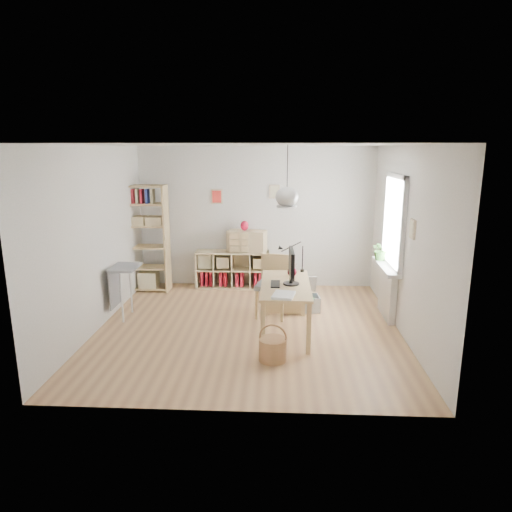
{
  "coord_description": "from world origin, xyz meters",
  "views": [
    {
      "loc": [
        0.45,
        -6.45,
        2.66
      ],
      "look_at": [
        0.1,
        0.3,
        1.05
      ],
      "focal_mm": 32.0,
      "sensor_mm": 36.0,
      "label": 1
    }
  ],
  "objects_px": {
    "chair": "(273,282)",
    "drawer_chest": "(247,241)",
    "tall_bookshelf": "(146,234)",
    "monitor": "(292,265)",
    "desk": "(285,290)",
    "cube_shelf": "(231,272)",
    "storage_chest": "(304,300)"
  },
  "relations": [
    {
      "from": "tall_bookshelf",
      "to": "storage_chest",
      "type": "xyz_separation_m",
      "value": [
        2.92,
        -0.94,
        -0.92
      ]
    },
    {
      "from": "storage_chest",
      "to": "drawer_chest",
      "type": "xyz_separation_m",
      "value": [
        -1.05,
        1.18,
        0.75
      ]
    },
    {
      "from": "desk",
      "to": "chair",
      "type": "xyz_separation_m",
      "value": [
        -0.18,
        0.73,
        -0.1
      ]
    },
    {
      "from": "chair",
      "to": "drawer_chest",
      "type": "bearing_deg",
      "value": 122.26
    },
    {
      "from": "desk",
      "to": "drawer_chest",
      "type": "relative_size",
      "value": 2.09
    },
    {
      "from": "tall_bookshelf",
      "to": "storage_chest",
      "type": "distance_m",
      "value": 3.2
    },
    {
      "from": "cube_shelf",
      "to": "drawer_chest",
      "type": "relative_size",
      "value": 1.95
    },
    {
      "from": "tall_bookshelf",
      "to": "storage_chest",
      "type": "bearing_deg",
      "value": -17.89
    },
    {
      "from": "tall_bookshelf",
      "to": "monitor",
      "type": "distance_m",
      "value": 3.31
    },
    {
      "from": "cube_shelf",
      "to": "drawer_chest",
      "type": "bearing_deg",
      "value": -7.55
    },
    {
      "from": "tall_bookshelf",
      "to": "cube_shelf",
      "type": "bearing_deg",
      "value": 10.19
    },
    {
      "from": "chair",
      "to": "cube_shelf",
      "type": "bearing_deg",
      "value": 131.55
    },
    {
      "from": "desk",
      "to": "drawer_chest",
      "type": "distance_m",
      "value": 2.32
    },
    {
      "from": "storage_chest",
      "to": "monitor",
      "type": "xyz_separation_m",
      "value": [
        -0.25,
        -1.03,
        0.86
      ]
    },
    {
      "from": "drawer_chest",
      "to": "chair",
      "type": "bearing_deg",
      "value": -58.62
    },
    {
      "from": "desk",
      "to": "storage_chest",
      "type": "bearing_deg",
      "value": 71.7
    },
    {
      "from": "tall_bookshelf",
      "to": "chair",
      "type": "relative_size",
      "value": 2.03
    },
    {
      "from": "chair",
      "to": "desk",
      "type": "bearing_deg",
      "value": -63.51
    },
    {
      "from": "storage_chest",
      "to": "tall_bookshelf",
      "type": "bearing_deg",
      "value": 156.86
    },
    {
      "from": "cube_shelf",
      "to": "storage_chest",
      "type": "bearing_deg",
      "value": -42.07
    },
    {
      "from": "chair",
      "to": "storage_chest",
      "type": "distance_m",
      "value": 0.7
    },
    {
      "from": "cube_shelf",
      "to": "chair",
      "type": "relative_size",
      "value": 1.42
    },
    {
      "from": "cube_shelf",
      "to": "tall_bookshelf",
      "type": "bearing_deg",
      "value": -169.81
    },
    {
      "from": "desk",
      "to": "tall_bookshelf",
      "type": "distance_m",
      "value": 3.27
    },
    {
      "from": "monitor",
      "to": "desk",
      "type": "bearing_deg",
      "value": 165.16
    },
    {
      "from": "monitor",
      "to": "tall_bookshelf",
      "type": "bearing_deg",
      "value": 141.56
    },
    {
      "from": "desk",
      "to": "drawer_chest",
      "type": "xyz_separation_m",
      "value": [
        -0.71,
        2.19,
        0.27
      ]
    },
    {
      "from": "storage_chest",
      "to": "drawer_chest",
      "type": "relative_size",
      "value": 0.84
    },
    {
      "from": "cube_shelf",
      "to": "monitor",
      "type": "relative_size",
      "value": 2.41
    },
    {
      "from": "desk",
      "to": "chair",
      "type": "bearing_deg",
      "value": 104.12
    },
    {
      "from": "cube_shelf",
      "to": "monitor",
      "type": "bearing_deg",
      "value": -63.9
    },
    {
      "from": "cube_shelf",
      "to": "storage_chest",
      "type": "relative_size",
      "value": 2.32
    }
  ]
}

